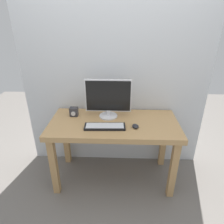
# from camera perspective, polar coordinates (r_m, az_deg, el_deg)

# --- Properties ---
(ground_plane) EXTENTS (6.00, 6.00, 0.00)m
(ground_plane) POSITION_cam_1_polar(r_m,az_deg,el_deg) (2.61, 0.46, -17.83)
(ground_plane) COLOR slate
(wall_back) EXTENTS (2.20, 0.04, 3.00)m
(wall_back) POSITION_cam_1_polar(r_m,az_deg,el_deg) (2.29, 0.90, 18.22)
(wall_back) COLOR silver
(wall_back) RESTS_ON ground_plane
(desk) EXTENTS (1.40, 0.66, 0.77)m
(desk) POSITION_cam_1_polar(r_m,az_deg,el_deg) (2.21, 0.52, -5.28)
(desk) COLOR tan
(desk) RESTS_ON ground_plane
(monitor) EXTENTS (0.51, 0.21, 0.43)m
(monitor) POSITION_cam_1_polar(r_m,az_deg,el_deg) (2.19, -1.08, 3.94)
(monitor) COLOR silver
(monitor) RESTS_ON desk
(keyboard_primary) EXTENTS (0.42, 0.15, 0.03)m
(keyboard_primary) POSITION_cam_1_polar(r_m,az_deg,el_deg) (2.04, -2.07, -4.19)
(keyboard_primary) COLOR black
(keyboard_primary) RESTS_ON desk
(mouse) EXTENTS (0.08, 0.09, 0.03)m
(mouse) POSITION_cam_1_polar(r_m,az_deg,el_deg) (2.06, 6.71, -4.05)
(mouse) COLOR #232328
(mouse) RESTS_ON desk
(audio_controller) EXTENTS (0.09, 0.08, 0.10)m
(audio_controller) POSITION_cam_1_polar(r_m,az_deg,el_deg) (2.31, -10.87, 0.07)
(audio_controller) COLOR #333338
(audio_controller) RESTS_ON desk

